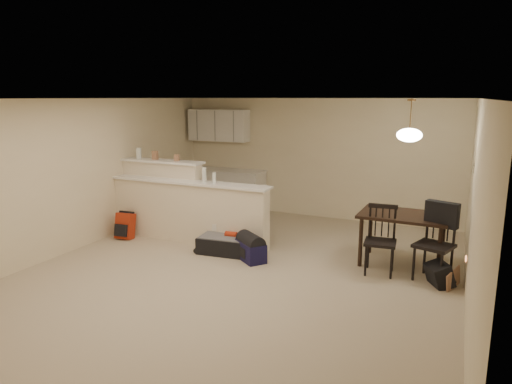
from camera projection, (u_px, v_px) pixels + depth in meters
The scene contains 19 objects.
room at pixel (242, 188), 6.49m from camera, with size 7.00×7.02×2.50m.
breakfast_bar at pixel (179, 205), 8.21m from camera, with size 3.08×0.58×1.39m.
upper_cabinets at pixel (219, 125), 10.21m from camera, with size 1.40×0.34×0.70m, color white.
kitchen_counter at pixel (225, 190), 10.31m from camera, with size 1.80×0.60×0.90m, color white.
thermostat at pixel (473, 169), 6.62m from camera, with size 0.02×0.12×0.12m, color beige.
jar at pixel (139, 153), 8.53m from camera, with size 0.10×0.10×0.20m, color silver.
cereal_box at pixel (155, 155), 8.39m from camera, with size 0.10×0.07×0.16m, color #9E6F51.
small_box at pixel (177, 158), 8.20m from camera, with size 0.08×0.06×0.12m, color #9E6F51.
bottle_a at pixel (204, 175), 7.77m from camera, with size 0.07×0.07×0.26m, color silver.
bottle_b at pixel (214, 178), 7.70m from camera, with size 0.06×0.06×0.18m, color silver.
dining_table at pixel (403, 220), 6.86m from camera, with size 1.30×0.89×0.80m.
pendant_lamp at pixel (409, 134), 6.60m from camera, with size 0.36×0.36×0.62m.
dining_chair_near at pixel (380, 240), 6.55m from camera, with size 0.44×0.42×1.00m, color black, non-canonical shape.
dining_chair_far at pixel (434, 244), 6.29m from camera, with size 0.47×0.45×1.08m, color black, non-canonical shape.
suitcase at pixel (224, 245), 7.52m from camera, with size 0.79×0.51×0.27m, color black.
red_backpack at pixel (125, 226), 8.26m from camera, with size 0.31×0.19×0.46m, color #AC2B13.
navy_duffel at pixel (251, 251), 7.16m from camera, with size 0.55×0.30×0.30m, color #15133C.
black_daypack at pixel (439, 275), 6.18m from camera, with size 0.35×0.25×0.31m, color black.
cardboard_sheet at pixel (453, 280), 6.07m from camera, with size 0.36×0.02×0.27m, color #9E6F51.
Camera 1 is at (2.80, -5.72, 2.52)m, focal length 32.00 mm.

